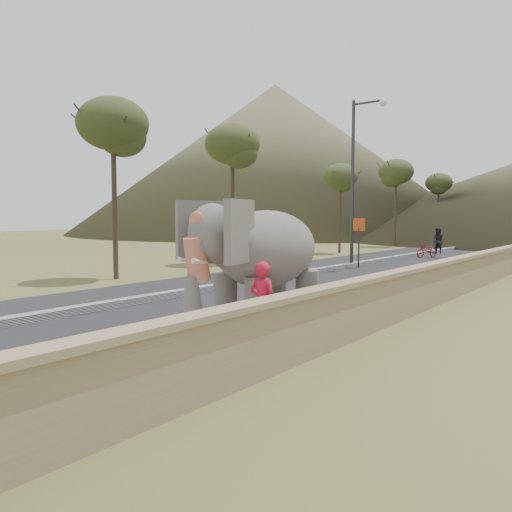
{
  "coord_description": "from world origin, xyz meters",
  "views": [
    {
      "loc": [
        6.23,
        -6.28,
        2.48
      ],
      "look_at": [
        0.2,
        1.45,
        1.7
      ],
      "focal_mm": 35.0,
      "sensor_mm": 36.0,
      "label": 1
    }
  ],
  "objects": [
    {
      "name": "walkway",
      "position": [
        0.0,
        10.0,
        0.07
      ],
      "size": [
        3.0,
        120.0,
        0.15
      ],
      "primitive_type": "cube",
      "color": "#9E9687",
      "rests_on": "ground"
    },
    {
      "name": "lamppost",
      "position": [
        -4.69,
        15.69,
        4.87
      ],
      "size": [
        1.76,
        0.36,
        8.0
      ],
      "color": "#313237",
      "rests_on": "ground"
    },
    {
      "name": "elephant_and_man",
      "position": [
        0.02,
        2.06,
        1.44
      ],
      "size": [
        2.25,
        3.7,
        2.59
      ],
      "color": "slate",
      "rests_on": "ground"
    },
    {
      "name": "signboard",
      "position": [
        -4.5,
        15.44,
        1.64
      ],
      "size": [
        0.6,
        0.08,
        2.4
      ],
      "color": "#2D2D33",
      "rests_on": "ground"
    },
    {
      "name": "motorcyclist",
      "position": [
        -3.78,
        23.66,
        0.7
      ],
      "size": [
        1.69,
        1.83,
        1.82
      ],
      "color": "maroon",
      "rests_on": "ground"
    },
    {
      "name": "road",
      "position": [
        -5.0,
        10.0,
        0.01
      ],
      "size": [
        7.0,
        120.0,
        0.03
      ],
      "primitive_type": "cube",
      "color": "black",
      "rests_on": "ground"
    },
    {
      "name": "ground",
      "position": [
        0.0,
        0.0,
        0.0
      ],
      "size": [
        160.0,
        160.0,
        0.0
      ],
      "primitive_type": "plane",
      "color": "olive",
      "rests_on": "ground"
    },
    {
      "name": "median",
      "position": [
        -5.0,
        10.0,
        0.11
      ],
      "size": [
        0.35,
        120.0,
        0.22
      ],
      "primitive_type": "cube",
      "color": "black",
      "rests_on": "ground"
    },
    {
      "name": "parapet",
      "position": [
        1.65,
        10.0,
        0.55
      ],
      "size": [
        0.3,
        120.0,
        1.1
      ],
      "primitive_type": "cube",
      "color": "tan",
      "rests_on": "ground"
    },
    {
      "name": "hill_left",
      "position": [
        -38.0,
        55.0,
        11.0
      ],
      "size": [
        60.0,
        60.0,
        22.0
      ],
      "primitive_type": "cone",
      "color": "brown",
      "rests_on": "ground"
    }
  ]
}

